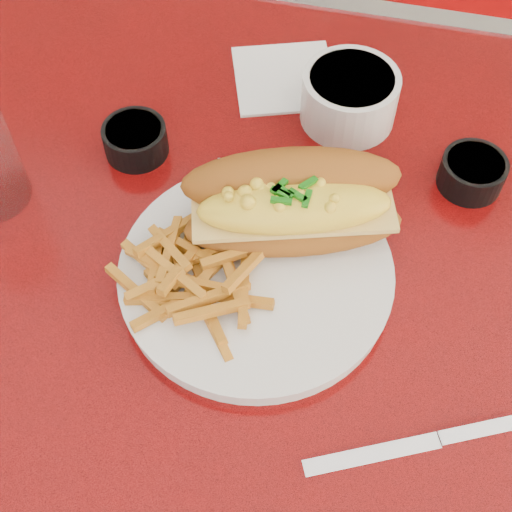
% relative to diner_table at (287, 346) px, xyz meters
% --- Properties ---
extents(ground, '(8.00, 8.00, 0.00)m').
position_rel_diner_table_xyz_m(ground, '(0.00, 0.00, -0.61)').
color(ground, beige).
rests_on(ground, ground).
extents(diner_table, '(1.23, 0.83, 0.77)m').
position_rel_diner_table_xyz_m(diner_table, '(0.00, 0.00, 0.00)').
color(diner_table, red).
rests_on(diner_table, ground).
extents(booth_bench_far, '(1.20, 0.51, 0.90)m').
position_rel_diner_table_xyz_m(booth_bench_far, '(0.00, 0.81, -0.32)').
color(booth_bench_far, '#990A0A').
rests_on(booth_bench_far, ground).
extents(dinner_plate, '(0.29, 0.29, 0.02)m').
position_rel_diner_table_xyz_m(dinner_plate, '(-0.03, -0.02, 0.17)').
color(dinner_plate, silver).
rests_on(dinner_plate, diner_table).
extents(mac_hoagie, '(0.22, 0.15, 0.09)m').
position_rel_diner_table_xyz_m(mac_hoagie, '(-0.01, 0.03, 0.22)').
color(mac_hoagie, '#905017').
rests_on(mac_hoagie, dinner_plate).
extents(fries_pile, '(0.12, 0.11, 0.03)m').
position_rel_diner_table_xyz_m(fries_pile, '(-0.08, -0.04, 0.19)').
color(fries_pile, orange).
rests_on(fries_pile, dinner_plate).
extents(fork, '(0.04, 0.14, 0.00)m').
position_rel_diner_table_xyz_m(fork, '(-0.08, 0.04, 0.18)').
color(fork, silver).
rests_on(fork, dinner_plate).
extents(gravy_ramekin, '(0.12, 0.12, 0.06)m').
position_rel_diner_table_xyz_m(gravy_ramekin, '(0.02, 0.21, 0.19)').
color(gravy_ramekin, silver).
rests_on(gravy_ramekin, diner_table).
extents(sauce_cup_left, '(0.08, 0.08, 0.03)m').
position_rel_diner_table_xyz_m(sauce_cup_left, '(-0.19, 0.11, 0.18)').
color(sauce_cup_left, black).
rests_on(sauce_cup_left, diner_table).
extents(sauce_cup_right, '(0.07, 0.07, 0.03)m').
position_rel_diner_table_xyz_m(sauce_cup_right, '(0.15, 0.14, 0.18)').
color(sauce_cup_right, black).
rests_on(sauce_cup_right, diner_table).
extents(knife, '(0.17, 0.09, 0.01)m').
position_rel_diner_table_xyz_m(knife, '(0.14, -0.14, 0.16)').
color(knife, silver).
rests_on(knife, diner_table).
extents(paper_napkin, '(0.14, 0.14, 0.00)m').
position_rel_diner_table_xyz_m(paper_napkin, '(-0.06, 0.25, 0.16)').
color(paper_napkin, white).
rests_on(paper_napkin, diner_table).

